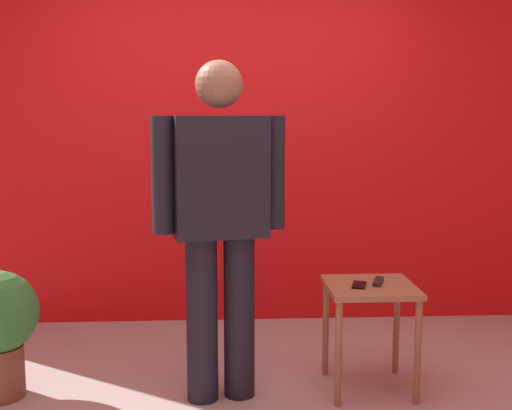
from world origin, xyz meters
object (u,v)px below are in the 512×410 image
side_table (370,303)px  tv_remote (378,281)px  standing_person (220,214)px  cell_phone (359,285)px

side_table → tv_remote: tv_remote is taller
standing_person → side_table: size_ratio=3.01×
standing_person → tv_remote: bearing=6.0°
side_table → cell_phone: size_ratio=4.08×
cell_phone → tv_remote: tv_remote is taller
side_table → tv_remote: 0.13m
standing_person → tv_remote: size_ratio=10.40×
cell_phone → tv_remote: size_ratio=0.85×
side_table → tv_remote: size_ratio=3.46×
side_table → standing_person: bearing=-175.3°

